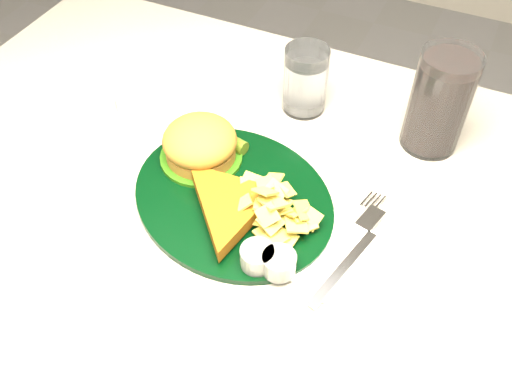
% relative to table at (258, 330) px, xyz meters
% --- Properties ---
extents(table, '(1.20, 0.80, 0.75)m').
position_rel_table_xyz_m(table, '(0.00, 0.00, 0.00)').
color(table, '#ADA59C').
rests_on(table, ground).
extents(dinner_plate, '(0.38, 0.36, 0.07)m').
position_rel_table_xyz_m(dinner_plate, '(-0.03, -0.01, 0.41)').
color(dinner_plate, black).
rests_on(dinner_plate, table).
extents(water_glass, '(0.08, 0.08, 0.11)m').
position_rel_table_xyz_m(water_glass, '(-0.02, 0.22, 0.43)').
color(water_glass, white).
rests_on(water_glass, table).
extents(cola_glass, '(0.11, 0.11, 0.16)m').
position_rel_table_xyz_m(cola_glass, '(0.19, 0.22, 0.46)').
color(cola_glass, black).
rests_on(cola_glass, table).
extents(fork_napkin, '(0.18, 0.22, 0.01)m').
position_rel_table_xyz_m(fork_napkin, '(0.15, -0.05, 0.38)').
color(fork_napkin, white).
rests_on(fork_napkin, table).
extents(ramekin, '(0.05, 0.05, 0.03)m').
position_rel_table_xyz_m(ramekin, '(-0.28, 0.10, 0.39)').
color(ramekin, white).
rests_on(ramekin, table).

